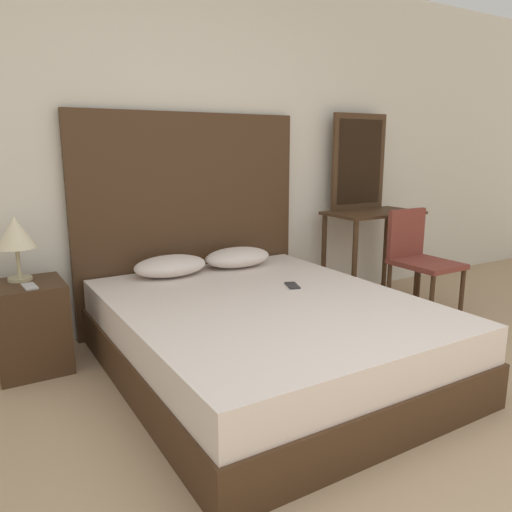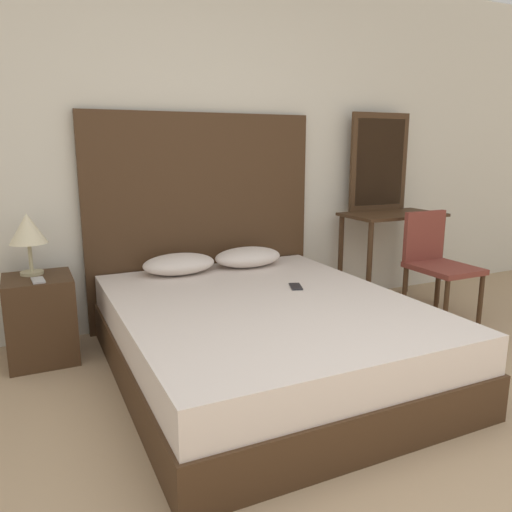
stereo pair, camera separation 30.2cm
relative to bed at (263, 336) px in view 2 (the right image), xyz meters
name	(u,v)px [view 2 (the right image)]	position (x,y,z in m)	size (l,w,h in m)	color
wall_back	(195,147)	(-0.02, 1.14, 1.12)	(10.00, 0.06, 2.70)	silver
bed	(263,336)	(0.00, 0.00, 0.00)	(1.70, 2.09, 0.46)	#422B19
headboard	(203,220)	(0.00, 1.07, 0.58)	(1.79, 0.05, 1.60)	#422B19
pillow_left	(179,264)	(-0.27, 0.83, 0.30)	(0.52, 0.33, 0.15)	silver
pillow_right	(248,257)	(0.27, 0.83, 0.30)	(0.52, 0.33, 0.15)	silver
phone_on_bed	(296,286)	(0.31, 0.16, 0.24)	(0.12, 0.16, 0.01)	#232328
nightstand	(41,319)	(-1.21, 0.77, 0.05)	(0.41, 0.42, 0.55)	#422B19
table_lamp	(28,230)	(-1.24, 0.85, 0.61)	(0.23, 0.23, 0.40)	tan
phone_on_nightstand	(38,280)	(-1.21, 0.66, 0.33)	(0.08, 0.15, 0.01)	#B7B7BC
vanity_desk	(392,232)	(1.61, 0.78, 0.41)	(0.84, 0.48, 0.80)	#422B19
vanity_mirror	(379,162)	(1.61, 0.99, 0.99)	(0.59, 0.03, 0.84)	#422B19
chair	(436,260)	(1.61, 0.25, 0.27)	(0.41, 0.49, 0.86)	brown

